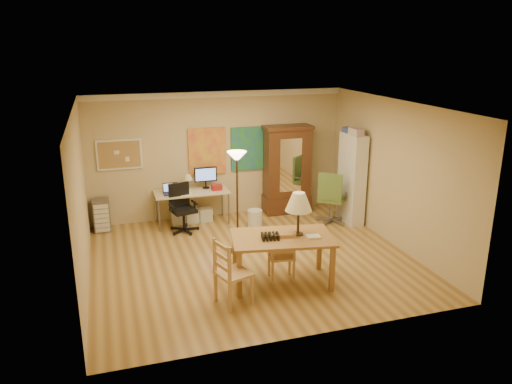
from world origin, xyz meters
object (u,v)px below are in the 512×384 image
object	(u,v)px
office_chair_green	(331,209)
bookshelf	(352,179)
office_chair_black	(183,219)
computer_desk	(193,203)
armoire	(287,175)
dining_table	(288,227)

from	to	relation	value
office_chair_green	bookshelf	size ratio (longest dim) A/B	0.59
office_chair_green	bookshelf	distance (m)	0.76
office_chair_black	office_chair_green	distance (m)	3.10
office_chair_black	bookshelf	size ratio (longest dim) A/B	0.52
computer_desk	bookshelf	bearing A→B (deg)	-15.90
office_chair_black	armoire	size ratio (longest dim) A/B	0.50
dining_table	office_chair_green	xyz separation A→B (m)	(1.84, 2.26, -0.63)
dining_table	office_chair_green	size ratio (longest dim) A/B	1.52
dining_table	bookshelf	xyz separation A→B (m)	(2.25, 2.21, 0.01)
computer_desk	bookshelf	world-z (taller)	bookshelf
computer_desk	office_chair_black	size ratio (longest dim) A/B	1.57
office_chair_black	bookshelf	world-z (taller)	bookshelf
dining_table	computer_desk	size ratio (longest dim) A/B	1.11
dining_table	office_chair_black	xyz separation A→B (m)	(-1.23, 2.69, -0.67)
computer_desk	office_chair_black	distance (m)	0.55
armoire	bookshelf	bearing A→B (deg)	-43.00
computer_desk	bookshelf	xyz separation A→B (m)	(3.19, -0.91, 0.51)
computer_desk	armoire	size ratio (longest dim) A/B	0.79
dining_table	armoire	world-z (taller)	armoire
bookshelf	dining_table	bearing A→B (deg)	-135.52
dining_table	office_chair_green	distance (m)	2.99
computer_desk	armoire	world-z (taller)	armoire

